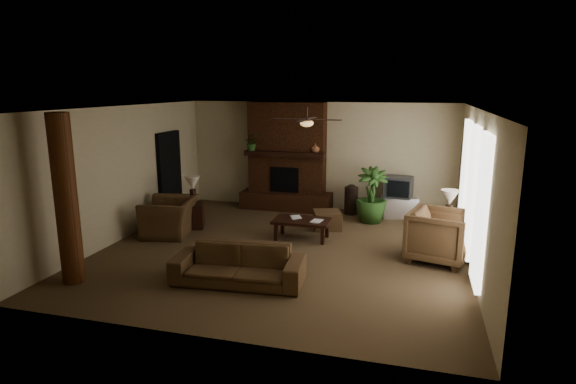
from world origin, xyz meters
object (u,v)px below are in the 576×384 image
(floor_vase, at_px, (351,197))
(floor_plant, at_px, (371,207))
(sofa, at_px, (238,259))
(armchair_right, at_px, (439,233))
(side_table_left, at_px, (193,216))
(log_column, at_px, (66,200))
(tv_stand, at_px, (399,207))
(lamp_right, at_px, (450,200))
(ottoman, at_px, (327,220))
(armchair_left, at_px, (170,211))
(side_table_right, at_px, (447,235))
(coffee_table, at_px, (302,222))
(lamp_left, at_px, (192,185))

(floor_vase, bearing_deg, floor_plant, -46.48)
(sofa, xyz_separation_m, armchair_right, (3.23, 1.92, 0.11))
(floor_vase, bearing_deg, side_table_left, -147.52)
(log_column, distance_m, sofa, 2.93)
(log_column, distance_m, armchair_right, 6.51)
(tv_stand, relative_size, lamp_right, 1.31)
(sofa, relative_size, side_table_left, 3.91)
(floor_plant, bearing_deg, tv_stand, 45.59)
(floor_vase, height_order, lamp_right, lamp_right)
(floor_vase, height_order, floor_plant, floor_vase)
(floor_plant, xyz_separation_m, lamp_right, (1.66, -1.53, 0.63))
(lamp_right, bearing_deg, ottoman, 164.50)
(armchair_left, bearing_deg, side_table_right, 83.43)
(log_column, height_order, floor_vase, log_column)
(armchair_right, xyz_separation_m, side_table_right, (0.19, 0.80, -0.26))
(armchair_left, xyz_separation_m, armchair_right, (5.63, -0.16, 0.00))
(coffee_table, bearing_deg, armchair_right, -12.31)
(log_column, xyz_separation_m, lamp_left, (0.54, 3.37, -0.40))
(ottoman, xyz_separation_m, side_table_left, (-3.01, -0.74, 0.08))
(log_column, xyz_separation_m, floor_vase, (3.88, 5.49, -0.97))
(armchair_left, relative_size, floor_plant, 0.92)
(armchair_left, relative_size, tv_stand, 1.43)
(side_table_right, height_order, lamp_right, lamp_right)
(log_column, xyz_separation_m, lamp_right, (6.10, 3.38, -0.40))
(floor_plant, relative_size, lamp_right, 2.03)
(coffee_table, relative_size, floor_plant, 0.91)
(floor_plant, xyz_separation_m, side_table_left, (-3.93, -1.55, -0.09))
(floor_vase, bearing_deg, armchair_right, -55.11)
(floor_vase, distance_m, lamp_right, 3.12)
(tv_stand, bearing_deg, ottoman, -152.73)
(log_column, bearing_deg, coffee_table, 45.38)
(floor_plant, height_order, side_table_right, floor_plant)
(armchair_right, distance_m, tv_stand, 3.09)
(sofa, distance_m, armchair_right, 3.76)
(armchair_left, distance_m, side_table_right, 5.86)
(ottoman, distance_m, floor_vase, 1.47)
(side_table_left, height_order, side_table_right, same)
(side_table_left, height_order, lamp_left, lamp_left)
(log_column, bearing_deg, armchair_right, 23.67)
(ottoman, relative_size, lamp_left, 0.92)
(coffee_table, bearing_deg, side_table_left, 176.49)
(armchair_left, height_order, side_table_left, armchair_left)
(armchair_right, height_order, side_table_right, armchair_right)
(coffee_table, height_order, side_table_left, side_table_left)
(log_column, xyz_separation_m, tv_stand, (5.07, 5.55, -1.15))
(ottoman, height_order, lamp_left, lamp_left)
(log_column, distance_m, side_table_left, 3.57)
(armchair_right, xyz_separation_m, coffee_table, (-2.76, 0.60, -0.16))
(sofa, xyz_separation_m, side_table_left, (-2.16, 2.68, -0.15))
(armchair_left, height_order, coffee_table, armchair_left)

